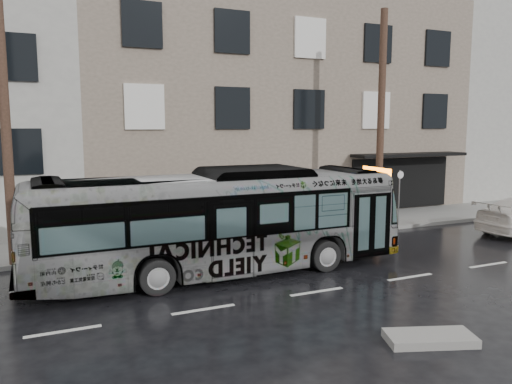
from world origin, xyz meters
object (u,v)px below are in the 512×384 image
utility_pole_rear (5,119)px  bus (220,222)px  utility_pole_front (381,121)px  sign_post (399,198)px

utility_pole_rear → bus: bearing=-28.5°
utility_pole_front → sign_post: (1.10, 0.00, -3.30)m
utility_pole_front → utility_pole_rear: bearing=180.0°
utility_pole_rear → sign_post: utility_pole_rear is taller
utility_pole_front → bus: (-8.29, -3.11, -3.06)m
utility_pole_rear → sign_post: size_ratio=3.75×
utility_pole_front → bus: utility_pole_front is taller
bus → utility_pole_front: bearing=-69.9°
utility_pole_front → bus: bearing=-159.4°
utility_pole_front → sign_post: size_ratio=3.75×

